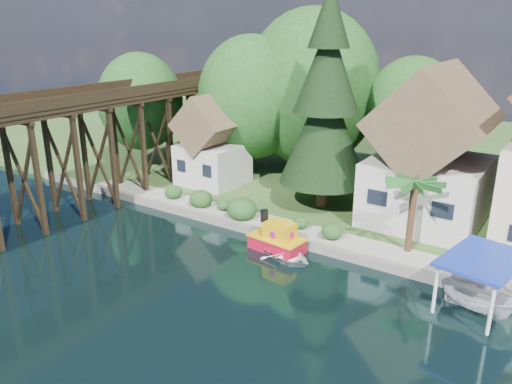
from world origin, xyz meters
TOP-DOWN VIEW (x-y plane):
  - ground at (0.00, 0.00)m, footprint 140.00×140.00m
  - bank at (0.00, 34.00)m, footprint 140.00×52.00m
  - seawall at (4.00, 8.00)m, footprint 60.00×0.40m
  - promenade at (6.00, 9.30)m, footprint 50.00×2.60m
  - trestle_bridge at (-16.00, 5.17)m, footprint 4.12×44.18m
  - house_left at (7.00, 16.00)m, footprint 7.64×8.64m
  - shed at (-11.00, 14.50)m, footprint 5.09×5.40m
  - bg_trees at (1.00, 21.25)m, footprint 49.90×13.30m
  - shrubs at (-4.60, 9.26)m, footprint 15.76×2.47m
  - conifer at (-0.41, 14.57)m, footprint 6.59×6.59m
  - palm_tree at (7.72, 10.27)m, footprint 4.30×4.30m
  - tugboat at (0.38, 6.78)m, footprint 3.74×2.31m
  - boat_white_a at (1.62, 5.97)m, footprint 3.96×3.22m
  - boat_canopy at (12.53, 6.29)m, footprint 4.08×5.26m

SIDE VIEW (x-z plane):
  - ground at x=0.00m, z-range 0.00..0.00m
  - bank at x=0.00m, z-range 0.00..0.50m
  - seawall at x=4.00m, z-range 0.00..0.62m
  - boat_white_a at x=1.62m, z-range 0.00..0.72m
  - promenade at x=6.00m, z-range 0.50..0.56m
  - tugboat at x=0.38m, z-range -0.52..2.06m
  - shrubs at x=-4.60m, z-range 0.38..2.08m
  - boat_canopy at x=12.53m, z-range -0.22..2.83m
  - shed at x=-11.00m, z-range -0.10..7.75m
  - palm_tree at x=7.72m, z-range 2.33..7.22m
  - house_left at x=7.00m, z-range -0.37..10.65m
  - trestle_bridge at x=-16.00m, z-range 0.70..10.00m
  - bg_trees at x=1.00m, z-range 2.00..12.57m
  - conifer at x=-0.41m, z-range 0.20..16.43m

